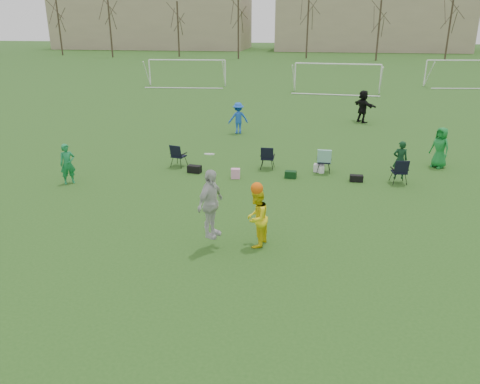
% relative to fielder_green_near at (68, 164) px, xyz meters
% --- Properties ---
extents(ground, '(260.00, 260.00, 0.00)m').
position_rel_fielder_green_near_xyz_m(ground, '(6.68, -5.37, -0.77)').
color(ground, '#255119').
rests_on(ground, ground).
extents(fielder_green_near, '(0.67, 0.65, 1.55)m').
position_rel_fielder_green_near_xyz_m(fielder_green_near, '(0.00, 0.00, 0.00)').
color(fielder_green_near, '#168042').
rests_on(fielder_green_near, ground).
extents(fielder_blue, '(1.26, 1.01, 1.70)m').
position_rel_fielder_green_near_xyz_m(fielder_blue, '(4.94, 9.50, 0.08)').
color(fielder_blue, blue).
rests_on(fielder_blue, ground).
extents(fielder_green_far, '(0.97, 0.99, 1.73)m').
position_rel_fielder_green_near_xyz_m(fielder_green_far, '(14.43, 4.58, 0.09)').
color(fielder_green_far, '#157B2E').
rests_on(fielder_green_far, ground).
extents(fielder_black, '(1.53, 1.82, 1.96)m').
position_rel_fielder_green_near_xyz_m(fielder_black, '(11.93, 13.70, 0.21)').
color(fielder_black, black).
rests_on(fielder_black, ground).
extents(center_contest, '(1.99, 1.42, 2.71)m').
position_rel_fielder_green_near_xyz_m(center_contest, '(7.17, -4.25, 0.32)').
color(center_contest, silver).
rests_on(center_contest, ground).
extents(sideline_setup, '(9.67, 1.98, 1.64)m').
position_rel_fielder_green_near_xyz_m(sideline_setup, '(8.82, 2.67, -0.27)').
color(sideline_setup, '#0E3319').
rests_on(sideline_setup, ground).
extents(goal_left, '(7.39, 0.76, 2.46)m').
position_rel_fielder_green_near_xyz_m(goal_left, '(-3.32, 28.63, 1.15)').
color(goal_left, white).
rests_on(goal_left, ground).
extents(goal_mid, '(7.40, 0.63, 2.46)m').
position_rel_fielder_green_near_xyz_m(goal_mid, '(10.68, 26.63, 1.15)').
color(goal_mid, white).
rests_on(goal_mid, ground).
extents(goal_right, '(7.35, 1.14, 2.46)m').
position_rel_fielder_green_near_xyz_m(goal_right, '(22.68, 32.63, 1.15)').
color(goal_right, white).
rests_on(goal_right, ground).
extents(tree_line, '(110.28, 3.28, 11.40)m').
position_rel_fielder_green_near_xyz_m(tree_line, '(6.92, 64.47, 4.32)').
color(tree_line, '#382B21').
rests_on(tree_line, ground).
extents(building_row, '(126.00, 16.00, 13.00)m').
position_rel_fielder_green_near_xyz_m(building_row, '(13.41, 90.63, 5.21)').
color(building_row, tan).
rests_on(building_row, ground).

